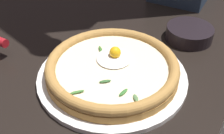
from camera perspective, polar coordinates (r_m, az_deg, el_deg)
name	(u,v)px	position (r m, az deg, el deg)	size (l,w,h in m)	color
ground_plane	(121,85)	(0.64, 1.90, -3.74)	(2.40, 2.40, 0.03)	black
pizza_plate	(112,76)	(0.63, 0.00, -1.85)	(0.34, 0.34, 0.01)	white
pizza	(112,68)	(0.62, 0.01, -0.11)	(0.30, 0.30, 0.05)	#B67E38
side_bowl	(189,33)	(0.79, 15.66, 6.74)	(0.13, 0.13, 0.04)	black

